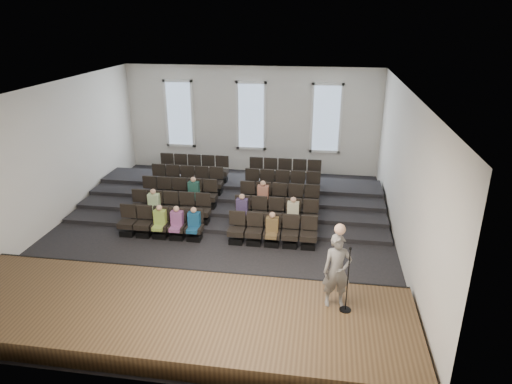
# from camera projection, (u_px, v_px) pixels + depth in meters

# --- Properties ---
(ground) EXTENTS (14.00, 14.00, 0.00)m
(ground) POSITION_uv_depth(u_px,v_px,m) (220.00, 233.00, 16.02)
(ground) COLOR black
(ground) RESTS_ON ground
(ceiling) EXTENTS (12.00, 14.00, 0.02)m
(ceiling) POSITION_uv_depth(u_px,v_px,m) (215.00, 89.00, 14.19)
(ceiling) COLOR white
(ceiling) RESTS_ON ground
(wall_back) EXTENTS (12.00, 0.04, 5.00)m
(wall_back) POSITION_uv_depth(u_px,v_px,m) (251.00, 120.00, 21.56)
(wall_back) COLOR silver
(wall_back) RESTS_ON ground
(wall_front) EXTENTS (12.00, 0.04, 5.00)m
(wall_front) POSITION_uv_depth(u_px,v_px,m) (132.00, 279.00, 8.64)
(wall_front) COLOR silver
(wall_front) RESTS_ON ground
(wall_left) EXTENTS (0.04, 14.00, 5.00)m
(wall_left) POSITION_uv_depth(u_px,v_px,m) (50.00, 157.00, 15.95)
(wall_left) COLOR silver
(wall_left) RESTS_ON ground
(wall_right) EXTENTS (0.04, 14.00, 5.00)m
(wall_right) POSITION_uv_depth(u_px,v_px,m) (405.00, 175.00, 14.25)
(wall_right) COLOR silver
(wall_right) RESTS_ON ground
(stage) EXTENTS (11.80, 3.60, 0.50)m
(stage) POSITION_uv_depth(u_px,v_px,m) (173.00, 316.00, 11.23)
(stage) COLOR #513A22
(stage) RESTS_ON ground
(stage_lip) EXTENTS (11.80, 0.06, 0.52)m
(stage_lip) POSITION_uv_depth(u_px,v_px,m) (193.00, 278.00, 12.86)
(stage_lip) COLOR black
(stage_lip) RESTS_ON ground
(risers) EXTENTS (11.80, 4.80, 0.60)m
(risers) POSITION_uv_depth(u_px,v_px,m) (237.00, 195.00, 18.86)
(risers) COLOR black
(risers) RESTS_ON ground
(seating_rows) EXTENTS (6.80, 4.70, 1.67)m
(seating_rows) POSITION_uv_depth(u_px,v_px,m) (228.00, 199.00, 17.19)
(seating_rows) COLOR black
(seating_rows) RESTS_ON ground
(windows) EXTENTS (8.44, 0.10, 3.24)m
(windows) POSITION_uv_depth(u_px,v_px,m) (251.00, 116.00, 21.43)
(windows) COLOR white
(windows) RESTS_ON wall_back
(audience) EXTENTS (5.45, 2.64, 1.10)m
(audience) POSITION_uv_depth(u_px,v_px,m) (216.00, 210.00, 15.95)
(audience) COLOR #92B146
(audience) RESTS_ON seating_rows
(speaker) EXTENTS (0.76, 0.57, 1.89)m
(speaker) POSITION_uv_depth(u_px,v_px,m) (337.00, 271.00, 10.93)
(speaker) COLOR #615F5C
(speaker) RESTS_ON stage
(mic_stand) EXTENTS (0.29, 0.29, 1.72)m
(mic_stand) POSITION_uv_depth(u_px,v_px,m) (347.00, 292.00, 10.85)
(mic_stand) COLOR black
(mic_stand) RESTS_ON stage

